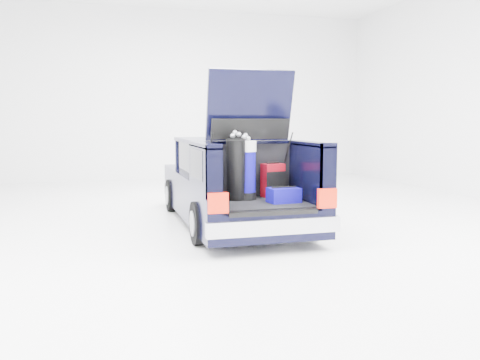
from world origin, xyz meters
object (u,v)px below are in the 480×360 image
object	(u,v)px
blue_duffel	(284,195)
red_suitcase	(273,180)
black_golf_bag	(236,169)
car	(231,183)
blue_golf_bag	(246,170)

from	to	relation	value
blue_duffel	red_suitcase	bearing A→B (deg)	82.18
red_suitcase	blue_duffel	bearing A→B (deg)	-106.19
black_golf_bag	blue_duffel	distance (m)	0.77
blue_duffel	car	bearing A→B (deg)	95.47
blue_golf_bag	blue_duffel	bearing A→B (deg)	-48.52
car	blue_golf_bag	size ratio (longest dim) A/B	4.83
black_golf_bag	car	bearing A→B (deg)	100.76
black_golf_bag	red_suitcase	bearing A→B (deg)	38.96
red_suitcase	car	bearing A→B (deg)	92.82
car	black_golf_bag	xyz separation A→B (m)	(-0.27, -1.38, 0.38)
red_suitcase	black_golf_bag	xyz separation A→B (m)	(-0.62, -0.19, 0.20)
black_golf_bag	blue_duffel	bearing A→B (deg)	-8.10
car	black_golf_bag	distance (m)	1.46
black_golf_bag	blue_golf_bag	size ratio (longest dim) A/B	1.04
blue_golf_bag	blue_duffel	xyz separation A→B (m)	(0.43, -0.40, -0.33)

